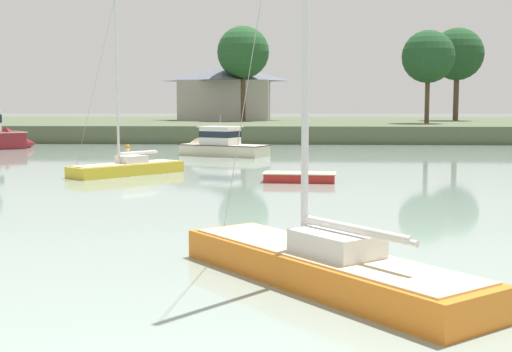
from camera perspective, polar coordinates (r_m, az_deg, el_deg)
name	(u,v)px	position (r m, az deg, el deg)	size (l,w,h in m)	color
far_shore_bank	(293,127)	(88.36, 3.10, 4.08)	(234.45, 48.78, 1.67)	#4C563D
sailboat_orange	(324,272)	(14.60, 5.62, -7.93)	(6.39, 7.31, 12.01)	orange
cruiser_cream	(215,149)	(50.53, -3.39, 2.28)	(7.52, 5.15, 3.80)	beige
sailboat_yellow	(127,171)	(37.37, -10.58, 0.42)	(5.51, 6.03, 9.69)	gold
dinghy_red	(300,179)	(33.39, 3.61, -0.22)	(3.60, 1.75, 0.62)	#B2231E
mooring_buoy_orange	(128,147)	(60.30, -10.54, 2.38)	(0.40, 0.40, 0.45)	orange
shore_tree_center_right	(243,53)	(84.23, -1.07, 10.15)	(6.26, 6.26, 11.39)	brown
shore_tree_inland_a	(457,54)	(90.36, 16.28, 9.61)	(6.48, 6.48, 11.46)	brown
shore_tree_inland_c	(428,57)	(76.40, 14.03, 9.52)	(5.58, 5.58, 9.86)	brown
cottage_near_water	(226,92)	(88.97, -2.49, 6.94)	(12.00, 10.63, 6.95)	#9E998E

